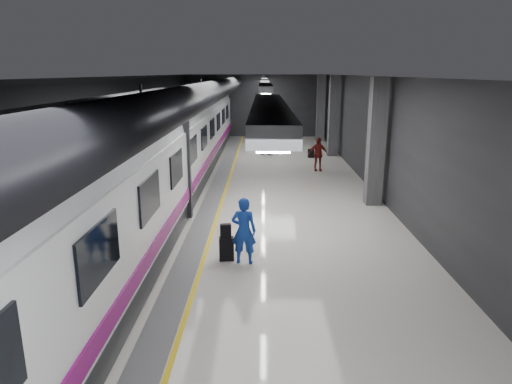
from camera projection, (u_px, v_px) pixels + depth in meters
ground at (245, 220)px, 14.77m from camera, size 40.00×40.00×0.00m
platform_hall at (237, 108)px, 14.80m from camera, size 10.02×40.02×4.51m
train at (142, 157)px, 14.29m from camera, size 3.05×38.00×4.05m
traveler_main at (244, 231)px, 11.26m from camera, size 0.67×0.48×1.71m
suitcase_main at (226, 249)px, 11.58m from camera, size 0.39×0.27×0.60m
shoulder_bag at (226, 231)px, 11.43m from camera, size 0.29×0.18×0.37m
traveler_far_a at (268, 142)px, 26.13m from camera, size 0.80×0.64×1.61m
traveler_far_b at (318, 154)px, 22.02m from camera, size 0.98×0.47×1.62m
suitcase_far at (311, 153)px, 25.58m from camera, size 0.35×0.24×0.49m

